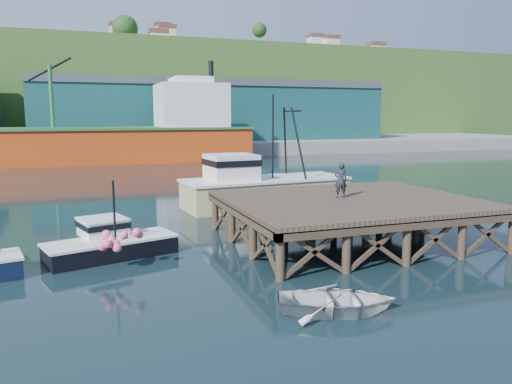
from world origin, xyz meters
name	(u,v)px	position (x,y,z in m)	size (l,w,h in m)	color
ground	(246,249)	(0.00, 0.00, 0.00)	(300.00, 300.00, 0.00)	black
wharf	(352,203)	(5.50, -0.19, 1.94)	(12.00, 10.00, 2.62)	brown
far_quay	(120,145)	(0.00, 70.00, 1.00)	(160.00, 40.00, 2.00)	gray
warehouse_mid	(122,114)	(0.00, 65.00, 6.50)	(28.00, 16.00, 9.00)	#1A5456
warehouse_right	(287,114)	(30.00, 65.00, 6.50)	(30.00, 16.00, 9.00)	#1A5456
cargo_ship	(67,138)	(-8.46, 48.00, 3.31)	(55.50, 10.00, 13.75)	#C74212
hillside	(108,94)	(0.00, 100.00, 11.00)	(220.00, 50.00, 22.00)	#2D511E
boat_black	(109,242)	(-6.09, 1.00, 0.64)	(6.01, 4.98, 3.49)	black
trawler	(262,184)	(4.64, 10.25, 1.58)	(11.73, 5.02, 7.65)	tan
dinghy	(337,301)	(0.33, -8.15, 0.39)	(2.68, 3.75, 0.78)	silver
dockworker	(341,180)	(5.13, 0.32, 3.02)	(0.65, 0.43, 1.78)	#202129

